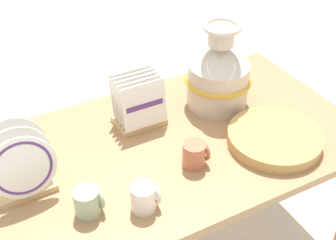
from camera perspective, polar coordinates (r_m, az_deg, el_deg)
name	(u,v)px	position (r m, az deg, el deg)	size (l,w,h in m)	color
display_table	(168,156)	(1.77, 0.00, -4.42)	(1.45, 0.81, 0.59)	#9E754C
ceramic_vase	(219,73)	(1.87, 6.19, 5.75)	(0.27, 0.27, 0.36)	beige
dish_rack_round_plates	(21,168)	(1.56, -17.47, -5.61)	(0.21, 0.15, 0.24)	tan
dish_rack_square_plates	(139,106)	(1.79, -3.61, 1.77)	(0.19, 0.14, 0.20)	tan
wicker_charger_stack	(275,138)	(1.76, 12.86, -2.17)	(0.35, 0.35, 0.04)	tan
mug_terracotta_glaze	(195,154)	(1.62, 3.33, -4.19)	(0.09, 0.08, 0.09)	#B76647
mug_cream_glaze	(145,197)	(1.47, -2.86, -9.33)	(0.09, 0.08, 0.09)	silver
mug_sage_glaze	(88,202)	(1.48, -9.68, -9.78)	(0.09, 0.08, 0.09)	#9EB28E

